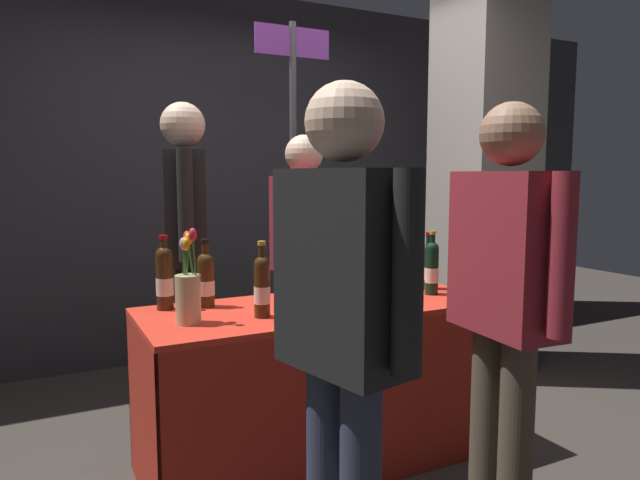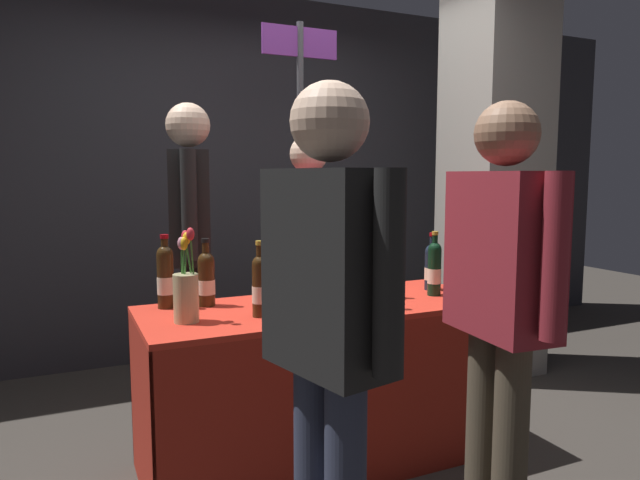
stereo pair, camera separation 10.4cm
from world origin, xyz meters
TOP-DOWN VIEW (x-y plane):
  - ground_plane at (0.00, 0.00)m, footprint 12.00×12.00m
  - back_partition at (0.00, 1.88)m, footprint 7.69×0.12m
  - concrete_pillar at (1.62, 0.70)m, footprint 0.55×0.55m
  - tasting_table at (0.00, 0.00)m, footprint 1.63×0.66m
  - featured_wine_bottle at (-0.01, 0.18)m, footprint 0.08×0.08m
  - display_bottle_0 at (-0.32, -0.10)m, footprint 0.07×0.07m
  - display_bottle_1 at (0.18, -0.17)m, footprint 0.07×0.07m
  - display_bottle_2 at (-0.66, 0.23)m, footprint 0.08×0.08m
  - display_bottle_3 at (-0.48, 0.19)m, footprint 0.08×0.08m
  - display_bottle_4 at (0.08, -0.14)m, footprint 0.07×0.07m
  - display_bottle_5 at (0.17, 0.19)m, footprint 0.07×0.07m
  - display_bottle_6 at (0.32, 0.01)m, footprint 0.07×0.07m
  - display_bottle_7 at (0.60, -0.05)m, footprint 0.07×0.07m
  - display_bottle_8 at (0.67, 0.07)m, footprint 0.07×0.07m
  - wine_glass_near_vendor at (0.44, 0.23)m, footprint 0.07×0.07m
  - wine_glass_mid at (-0.15, -0.17)m, footprint 0.08×0.08m
  - wine_glass_near_taster at (0.04, -0.02)m, footprint 0.07×0.07m
  - flower_vase at (-0.63, -0.06)m, footprint 0.10×0.10m
  - vendor_presenter at (-0.42, 0.79)m, footprint 0.29×0.55m
  - vendor_assistant at (0.22, 0.63)m, footprint 0.26×0.62m
  - taster_foreground_right at (-0.40, -0.93)m, footprint 0.29×0.54m
  - taster_foreground_left at (0.31, -0.84)m, footprint 0.24×0.58m
  - booth_signpost at (0.37, 1.12)m, footprint 0.51×0.04m

SIDE VIEW (x-z plane):
  - ground_plane at x=0.00m, z-range 0.00..0.00m
  - tasting_table at x=0.00m, z-range 0.14..0.89m
  - wine_glass_near_vendor at x=0.44m, z-range 0.78..0.91m
  - wine_glass_near_taster at x=0.04m, z-range 0.78..0.92m
  - wine_glass_mid at x=-0.15m, z-range 0.79..0.94m
  - display_bottle_8 at x=0.67m, z-range 0.73..1.03m
  - display_bottle_6 at x=0.32m, z-range 0.73..1.04m
  - featured_wine_bottle at x=-0.01m, z-range 0.74..1.03m
  - flower_vase at x=-0.63m, z-range 0.69..1.08m
  - display_bottle_3 at x=-0.48m, z-range 0.73..1.04m
  - display_bottle_1 at x=0.18m, z-range 0.73..1.05m
  - display_bottle_0 at x=-0.32m, z-range 0.73..1.05m
  - display_bottle_7 at x=0.60m, z-range 0.73..1.05m
  - display_bottle_5 at x=0.17m, z-range 0.73..1.07m
  - display_bottle_2 at x=-0.66m, z-range 0.74..1.07m
  - display_bottle_4 at x=0.08m, z-range 0.73..1.09m
  - vendor_assistant at x=0.22m, z-range 0.16..1.73m
  - taster_foreground_left at x=0.31m, z-range 0.16..1.76m
  - taster_foreground_right at x=-0.40m, z-range 0.15..1.76m
  - vendor_presenter at x=-0.42m, z-range 0.18..1.92m
  - back_partition at x=0.00m, z-range 0.00..2.68m
  - booth_signpost at x=0.37m, z-range 0.26..2.58m
  - concrete_pillar at x=1.62m, z-range 0.00..3.44m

